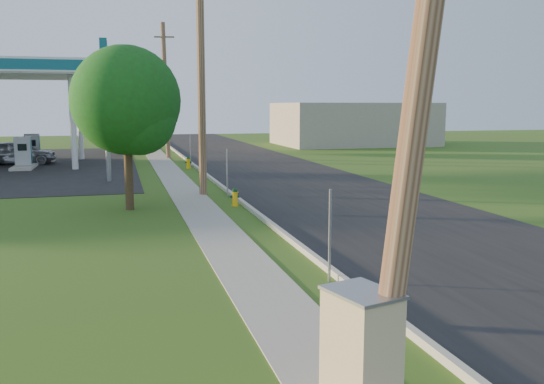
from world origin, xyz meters
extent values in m
plane|color=#3A551E|center=(0.00, 0.00, 0.00)|extent=(140.00, 140.00, 0.00)
cube|color=black|center=(4.50, 10.00, 0.01)|extent=(8.00, 120.00, 0.02)
cube|color=#A8A69B|center=(0.50, 10.00, 0.07)|extent=(0.15, 120.00, 0.15)
cube|color=gray|center=(-1.25, 10.00, 0.01)|extent=(1.50, 120.00, 0.03)
cylinder|color=brown|center=(-0.60, -1.00, 4.75)|extent=(1.31, 0.32, 9.48)
cylinder|color=brown|center=(-0.60, 17.00, 4.90)|extent=(0.32, 0.32, 9.80)
cylinder|color=brown|center=(-0.60, 35.00, 4.75)|extent=(0.49, 0.32, 9.50)
cube|color=brown|center=(-0.60, 35.00, 8.50)|extent=(1.40, 0.10, 0.12)
cube|color=gray|center=(0.25, 4.20, 1.00)|extent=(0.05, 0.04, 2.00)
cube|color=gray|center=(0.25, 16.00, 1.00)|extent=(0.05, 0.04, 2.00)
cube|color=gray|center=(0.25, 28.20, 1.00)|extent=(0.05, 0.04, 2.00)
cylinder|color=silver|center=(-6.50, 28.70, 2.75)|extent=(0.36, 0.36, 5.50)
cylinder|color=silver|center=(-6.50, 35.30, 2.75)|extent=(0.36, 0.36, 5.50)
cube|color=#A8A69B|center=(-9.50, 30.00, 0.09)|extent=(1.20, 3.20, 0.18)
cube|color=#9EA0A3|center=(-9.50, 30.00, 1.05)|extent=(0.90, 0.50, 1.70)
cube|color=#11596B|center=(-9.50, 30.00, 1.05)|extent=(0.94, 0.40, 1.50)
cube|color=black|center=(-9.50, 29.73, 1.30)|extent=(0.50, 0.02, 0.40)
cube|color=#A8A69B|center=(-9.50, 34.00, 0.09)|extent=(1.20, 3.20, 0.18)
cube|color=#9EA0A3|center=(-9.50, 34.00, 1.05)|extent=(0.90, 0.50, 1.70)
cube|color=#11596B|center=(-9.50, 34.00, 1.05)|extent=(0.94, 0.40, 1.50)
cube|color=black|center=(-9.50, 33.73, 1.30)|extent=(0.50, 0.02, 0.40)
cylinder|color=gray|center=(-4.50, 22.50, 2.50)|extent=(0.24, 0.24, 5.00)
cube|color=silver|center=(-4.50, 22.50, 5.80)|extent=(0.30, 2.00, 2.00)
cube|color=#11596B|center=(-4.50, 22.50, 6.60)|extent=(0.34, 2.04, 0.50)
cube|color=gray|center=(18.00, 45.00, 2.00)|extent=(14.00, 10.00, 4.00)
cylinder|color=#332718|center=(-3.67, 14.22, 1.51)|extent=(0.30, 0.30, 3.01)
sphere|color=#1A4716|center=(-3.67, 14.22, 3.92)|extent=(3.86, 3.86, 3.86)
sphere|color=#1A4716|center=(-3.27, 13.92, 3.31)|extent=(2.65, 2.65, 2.65)
cylinder|color=#332718|center=(-4.25, 42.12, 2.03)|extent=(0.30, 0.30, 4.06)
sphere|color=#1A4716|center=(-4.25, 42.12, 5.28)|extent=(5.20, 5.20, 5.20)
sphere|color=#1A4716|center=(-3.85, 41.82, 4.47)|extent=(3.57, 3.57, 3.57)
cylinder|color=yellow|center=(-0.02, 1.83, 0.03)|extent=(0.26, 0.26, 0.06)
cylinder|color=yellow|center=(-0.02, 1.83, 0.28)|extent=(0.20, 0.20, 0.56)
cylinder|color=yellow|center=(-0.02, 1.83, 0.52)|extent=(0.26, 0.26, 0.04)
sphere|color=#0B3A1F|center=(-0.02, 1.83, 0.56)|extent=(0.21, 0.21, 0.21)
cylinder|color=#0B3A1F|center=(-0.02, 1.83, 0.67)|extent=(0.05, 0.05, 0.06)
cylinder|color=#0B3A1F|center=(0.01, 1.70, 0.35)|extent=(0.12, 0.13, 0.10)
cylinder|color=#0B3A1F|center=(-0.15, 1.80, 0.35)|extent=(0.11, 0.10, 0.08)
cylinder|color=#0B3A1F|center=(0.11, 1.85, 0.35)|extent=(0.11, 0.10, 0.08)
cylinder|color=yellow|center=(0.16, 13.97, 0.03)|extent=(0.26, 0.26, 0.06)
cylinder|color=yellow|center=(0.16, 13.97, 0.28)|extent=(0.21, 0.21, 0.56)
cylinder|color=yellow|center=(0.16, 13.97, 0.52)|extent=(0.26, 0.26, 0.04)
sphere|color=#093514|center=(0.16, 13.97, 0.56)|extent=(0.21, 0.21, 0.21)
cylinder|color=#093514|center=(0.16, 13.97, 0.67)|extent=(0.05, 0.05, 0.06)
cylinder|color=#093514|center=(0.12, 13.84, 0.35)|extent=(0.13, 0.13, 0.10)
cylinder|color=#093514|center=(0.03, 14.00, 0.35)|extent=(0.11, 0.10, 0.08)
cylinder|color=#093514|center=(0.28, 13.93, 0.35)|extent=(0.11, 0.10, 0.08)
cylinder|color=#F4B70A|center=(0.01, 27.44, 0.03)|extent=(0.29, 0.29, 0.06)
cylinder|color=#F4B70A|center=(0.01, 27.44, 0.31)|extent=(0.22, 0.22, 0.61)
cylinder|color=#F4B70A|center=(0.01, 27.44, 0.57)|extent=(0.29, 0.29, 0.04)
sphere|color=#053E20|center=(0.01, 27.44, 0.61)|extent=(0.23, 0.23, 0.23)
cylinder|color=#053E20|center=(0.01, 27.44, 0.73)|extent=(0.05, 0.05, 0.06)
cylinder|color=#053E20|center=(-0.01, 27.30, 0.39)|extent=(0.13, 0.14, 0.11)
cylinder|color=#053E20|center=(-0.13, 27.46, 0.39)|extent=(0.11, 0.10, 0.09)
cylinder|color=#053E20|center=(0.16, 27.42, 0.39)|extent=(0.11, 0.10, 0.09)
cube|color=tan|center=(-1.24, -0.82, 0.74)|extent=(0.84, 0.99, 1.49)
cube|color=gray|center=(-1.24, -0.82, 1.51)|extent=(0.89, 1.04, 0.04)
imported|color=#9FA2A6|center=(-10.19, 32.77, 0.77)|extent=(4.61, 1.99, 1.55)
camera|label=1|loc=(-4.00, -6.95, 3.72)|focal=38.00mm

